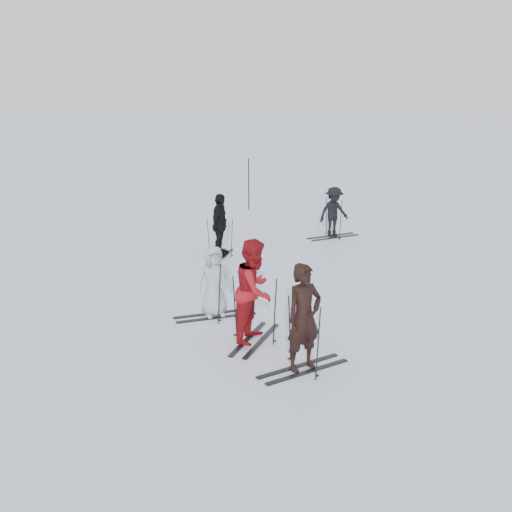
{
  "coord_description": "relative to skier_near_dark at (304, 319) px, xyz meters",
  "views": [
    {
      "loc": [
        6.4,
        -11.45,
        4.97
      ],
      "look_at": [
        0.0,
        1.0,
        1.0
      ],
      "focal_mm": 45.0,
      "sensor_mm": 36.0,
      "label": 1
    }
  ],
  "objects": [
    {
      "name": "ground",
      "position": [
        -2.45,
        1.97,
        -0.95
      ],
      "size": [
        120.0,
        120.0,
        0.0
      ],
      "primitive_type": "plane",
      "color": "silver",
      "rests_on": "ground"
    },
    {
      "name": "skier_near_dark",
      "position": [
        0.0,
        0.0,
        0.0
      ],
      "size": [
        0.74,
        0.83,
        1.9
      ],
      "primitive_type": "imported",
      "rotation": [
        0.0,
        0.0,
        1.05
      ],
      "color": "black",
      "rests_on": "ground"
    },
    {
      "name": "skier_red",
      "position": [
        -1.34,
        0.75,
        0.05
      ],
      "size": [
        0.86,
        1.05,
        2.0
      ],
      "primitive_type": "imported",
      "rotation": [
        0.0,
        0.0,
        1.68
      ],
      "color": "maroon",
      "rests_on": "ground"
    },
    {
      "name": "skier_grey",
      "position": [
        -2.7,
        1.52,
        -0.19
      ],
      "size": [
        0.86,
        0.87,
        1.51
      ],
      "primitive_type": "imported",
      "rotation": [
        0.0,
        0.0,
        0.81
      ],
      "color": "#A8AEB1",
      "rests_on": "ground"
    },
    {
      "name": "skier_uphill_left",
      "position": [
        -4.97,
        5.65,
        -0.07
      ],
      "size": [
        0.63,
        1.1,
        1.76
      ],
      "primitive_type": "imported",
      "rotation": [
        0.0,
        0.0,
        1.78
      ],
      "color": "black",
      "rests_on": "ground"
    },
    {
      "name": "skier_uphill_far",
      "position": [
        -2.9,
        9.19,
        -0.16
      ],
      "size": [
        1.07,
        1.17,
        1.57
      ],
      "primitive_type": "imported",
      "rotation": [
        0.0,
        0.0,
        0.95
      ],
      "color": "black",
      "rests_on": "ground"
    },
    {
      "name": "skis_near_dark",
      "position": [
        0.0,
        0.0,
        -0.29
      ],
      "size": [
        2.03,
        1.71,
        1.31
      ],
      "primitive_type": null,
      "rotation": [
        0.0,
        0.0,
        1.05
      ],
      "color": "black",
      "rests_on": "ground"
    },
    {
      "name": "skis_red",
      "position": [
        -1.34,
        0.75,
        -0.28
      ],
      "size": [
        1.93,
        1.17,
        1.34
      ],
      "primitive_type": null,
      "rotation": [
        0.0,
        0.0,
        1.68
      ],
      "color": "black",
      "rests_on": "ground"
    },
    {
      "name": "skis_grey",
      "position": [
        -2.7,
        1.52,
        -0.3
      ],
      "size": [
        1.94,
        1.92,
        1.3
      ],
      "primitive_type": null,
      "rotation": [
        0.0,
        0.0,
        0.81
      ],
      "color": "black",
      "rests_on": "ground"
    },
    {
      "name": "skis_uphill_left",
      "position": [
        -4.97,
        5.65,
        -0.38
      ],
      "size": [
        1.69,
        1.13,
        1.13
      ],
      "primitive_type": null,
      "rotation": [
        0.0,
        0.0,
        1.78
      ],
      "color": "black",
      "rests_on": "ground"
    },
    {
      "name": "skis_uphill_far",
      "position": [
        -2.9,
        9.19,
        -0.3
      ],
      "size": [
        1.99,
        1.8,
        1.3
      ],
      "primitive_type": null,
      "rotation": [
        0.0,
        0.0,
        0.95
      ],
      "color": "black",
      "rests_on": "ground"
    },
    {
      "name": "piste_marker",
      "position": [
        -7.29,
        11.78,
        0.03
      ],
      "size": [
        0.05,
        0.05,
        1.95
      ],
      "primitive_type": "cylinder",
      "rotation": [
        0.0,
        0.0,
        0.17
      ],
      "color": "black",
      "rests_on": "ground"
    }
  ]
}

